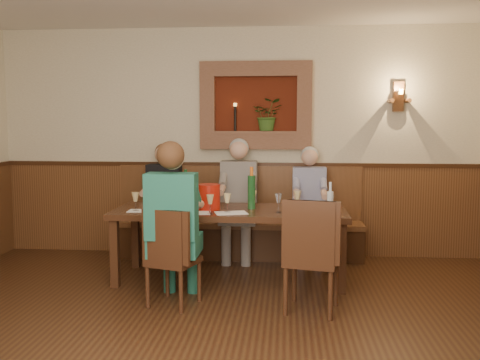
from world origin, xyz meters
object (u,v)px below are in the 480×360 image
Objects in this scene: person_bench_mid at (238,210)px; spittoon_bucket at (209,197)px; bench at (238,231)px; person_chair_front at (174,237)px; dining_table at (230,216)px; water_bottle at (330,203)px; person_bench_right at (309,214)px; wine_bottle_green_a at (252,191)px; person_bench_left at (163,211)px; wine_bottle_green_b at (186,192)px; chair_near_left at (173,277)px; chair_near_right at (311,279)px.

person_bench_mid reaches higher than spittoon_bucket.
bench is at bearing 77.67° from spittoon_bucket.
dining_table is at bearing 61.13° from person_chair_front.
dining_table is at bearing -90.74° from person_bench_mid.
water_bottle is at bearing -53.18° from bench.
water_bottle is (1.21, -0.35, 0.00)m from spittoon_bucket.
wine_bottle_green_a is (-0.63, -0.80, 0.37)m from person_bench_right.
person_bench_left is 0.93× the size of person_chair_front.
dining_table is 1.65× the size of person_bench_mid.
person_chair_front reaches higher than person_bench_mid.
dining_table is 5.83× the size of wine_bottle_green_b.
spittoon_bucket reaches higher than chair_near_left.
chair_near_right is at bearing -45.22° from person_bench_left.
water_bottle is (1.91, -1.23, 0.31)m from person_bench_left.
person_bench_right is 2.06m from person_chair_front.
wine_bottle_green_b is at bearing -119.69° from person_bench_mid.
wine_bottle_green_a is (0.22, -0.90, 0.61)m from bench.
bench is 1.20m from wine_bottle_green_b.
chair_near_right is at bearing -57.88° from wine_bottle_green_a.
person_bench_right is at bearing 44.47° from dining_table.
chair_near_right is at bearing -47.82° from dining_table.
person_bench_right is 1.42m from spittoon_bucket.
person_chair_front is 3.40× the size of wine_bottle_green_a.
water_bottle is at bearing -21.31° from dining_table.
spittoon_bucket reaches higher than dining_table.
person_bench_right is 4.03× the size of water_bottle.
dining_table is at bearing -0.33° from wine_bottle_green_b.
chair_near_right is at bearing -110.93° from water_bottle.
person_bench_mid reaches higher than person_bench_right.
person_bench_mid is (0.44, 1.67, 0.34)m from chair_near_left.
person_bench_left is 0.92m from person_bench_mid.
person_bench_mid is at bearing 128.84° from water_bottle.
wine_bottle_green_b is (-0.04, 0.78, 0.30)m from person_chair_front.
person_bench_mid is at bearing -179.79° from person_bench_right.
person_bench_right reaches higher than water_bottle.
person_bench_right is at bearing 100.64° from chair_near_right.
person_bench_left is 1.76m from person_bench_right.
wine_bottle_green_b reaches higher than chair_near_left.
chair_near_left is 1.77m from person_bench_left.
wine_bottle_green_b is at bearing -61.99° from person_bench_left.
chair_near_left is at bearing -170.15° from chair_near_right.
bench is 8.87× the size of water_bottle.
chair_near_right is (0.81, -0.89, -0.38)m from dining_table.
person_chair_front is 0.81m from spittoon_bucket.
dining_table is 2.67× the size of chair_near_left.
spittoon_bucket is at bearing -140.59° from person_bench_right.
person_bench_left is 0.96× the size of person_bench_mid.
wine_bottle_green_b reaches higher than water_bottle.
person_chair_front is 5.69× the size of spittoon_bucket.
person_chair_front is at bearing -87.28° from wine_bottle_green_b.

